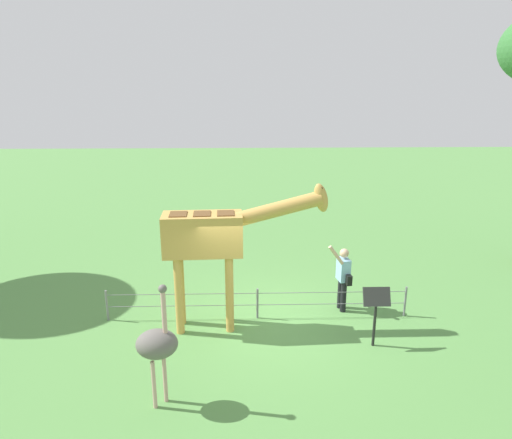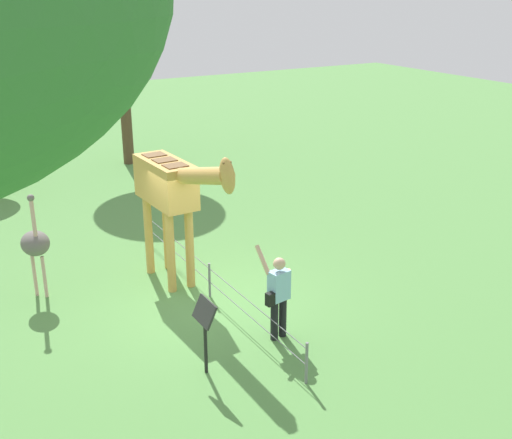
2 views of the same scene
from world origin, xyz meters
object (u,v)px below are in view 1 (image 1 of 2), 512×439
(info_sign, at_px, (376,305))
(giraffe, at_px, (216,238))
(visitor, at_px, (343,276))
(ostrich, at_px, (157,344))

(info_sign, bearing_deg, giraffe, 164.88)
(giraffe, height_order, visitor, giraffe)
(giraffe, distance_m, visitor, 3.29)
(giraffe, relative_size, visitor, 2.08)
(giraffe, bearing_deg, ostrich, -107.94)
(giraffe, bearing_deg, visitor, 13.53)
(giraffe, distance_m, info_sign, 3.63)
(visitor, relative_size, ostrich, 0.78)
(giraffe, xyz_separation_m, info_sign, (3.31, -0.90, -1.17))
(visitor, xyz_separation_m, info_sign, (0.34, -1.61, 0.05))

